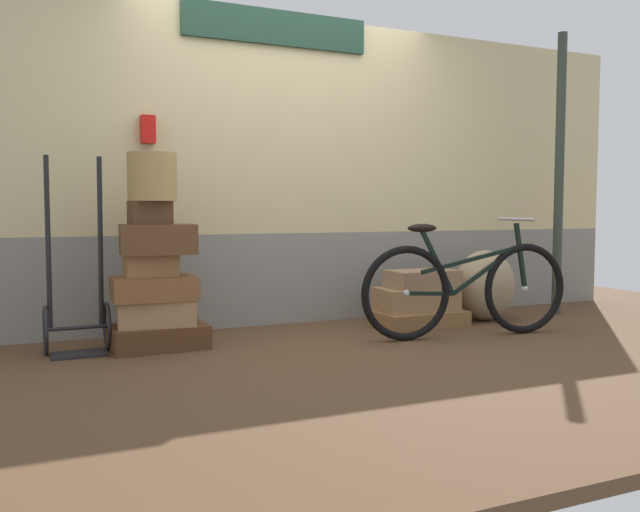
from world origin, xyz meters
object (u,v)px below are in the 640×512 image
suitcase_7 (416,299)px  bicycle (467,288)px  suitcase_3 (151,265)px  wicker_basket (152,177)px  luggage_trolley (77,309)px  suitcase_0 (158,337)px  suitcase_2 (154,288)px  suitcase_1 (156,312)px  suitcase_8 (422,279)px  burlap_sack (485,285)px  suitcase_4 (158,239)px  suitcase_6 (420,319)px  suitcase_5 (150,213)px

suitcase_7 → bicycle: (0.08, -0.55, 0.14)m
suitcase_3 → wicker_basket: bearing=3.9°
wicker_basket → luggage_trolley: wicker_basket is taller
suitcase_0 → luggage_trolley: luggage_trolley is taller
suitcase_2 → luggage_trolley: luggage_trolley is taller
suitcase_0 → suitcase_3: bearing=167.2°
suitcase_7 → suitcase_1: bearing=-176.4°
suitcase_0 → wicker_basket: (-0.02, 0.01, 1.06)m
suitcase_8 → burlap_sack: 0.62m
suitcase_3 → suitcase_4: bearing=-20.2°
burlap_sack → suitcase_4: bearing=-179.6°
luggage_trolley → suitcase_3: bearing=-8.6°
suitcase_3 → luggage_trolley: size_ratio=0.26×
suitcase_0 → suitcase_2: suitcase_2 is taller
suitcase_3 → suitcase_6: suitcase_3 is taller
suitcase_3 → burlap_sack: 2.75m
suitcase_4 → suitcase_7: 2.09m
suitcase_5 → suitcase_7: size_ratio=0.43×
luggage_trolley → suitcase_1: bearing=-8.4°
suitcase_5 → burlap_sack: bearing=-4.6°
suitcase_4 → bicycle: bearing=-9.2°
suitcase_6 → wicker_basket: wicker_basket is taller
suitcase_4 → wicker_basket: wicker_basket is taller
suitcase_5 → bicycle: bearing=-18.5°
suitcase_1 → suitcase_4: size_ratio=1.03×
suitcase_5 → suitcase_6: size_ratio=0.37×
suitcase_1 → burlap_sack: bearing=5.9°
suitcase_6 → suitcase_3: bearing=179.2°
suitcase_0 → bicycle: (2.11, -0.52, 0.28)m
suitcase_8 → burlap_sack: burlap_sack is taller
suitcase_0 → burlap_sack: (2.70, 0.01, 0.22)m
suitcase_1 → suitcase_4: (0.02, -0.01, 0.49)m
luggage_trolley → suitcase_4: bearing=-9.7°
wicker_basket → luggage_trolley: 0.99m
suitcase_3 → suitcase_7: 2.10m
suitcase_0 → suitcase_2: (-0.02, -0.00, 0.33)m
bicycle → luggage_trolley: bearing=167.0°
suitcase_8 → wicker_basket: wicker_basket is taller
suitcase_2 → wicker_basket: (0.00, 0.01, 0.73)m
suitcase_1 → suitcase_5: (-0.03, -0.00, 0.66)m
suitcase_0 → suitcase_4: bearing=-60.1°
wicker_basket → burlap_sack: wicker_basket is taller
suitcase_1 → suitcase_8: (2.10, 0.01, 0.13)m
suitcase_3 → suitcase_8: 2.13m
suitcase_2 → suitcase_3: (-0.02, 0.01, 0.15)m
suitcase_5 → suitcase_8: bearing=-4.4°
suitcase_4 → suitcase_5: 0.18m
suitcase_3 → luggage_trolley: luggage_trolley is taller
burlap_sack → bicycle: bicycle is taller
suitcase_7 → suitcase_8: 0.17m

